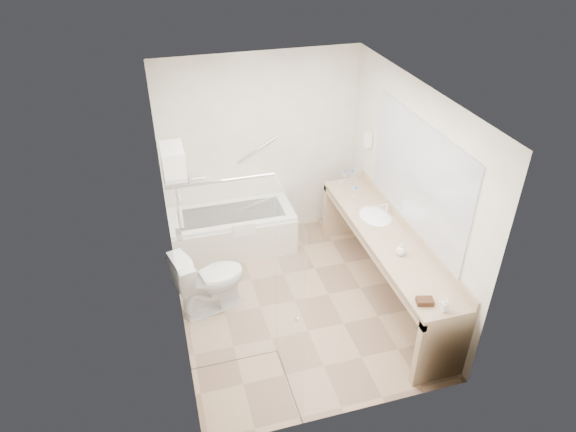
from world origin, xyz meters
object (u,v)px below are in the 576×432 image
object	(u,v)px
bathtub	(232,231)
vanity_counter	(386,250)
toilet	(210,280)
water_bottle_left	(345,177)
amenity_basket	(425,301)

from	to	relation	value
bathtub	vanity_counter	world-z (taller)	vanity_counter
toilet	water_bottle_left	world-z (taller)	water_bottle_left
amenity_basket	water_bottle_left	xyz separation A→B (m)	(0.12, 2.37, 0.06)
bathtub	toilet	xyz separation A→B (m)	(-0.45, -1.08, 0.12)
water_bottle_left	amenity_basket	bearing A→B (deg)	-92.98
bathtub	toilet	world-z (taller)	toilet
toilet	bathtub	bearing A→B (deg)	-37.56
amenity_basket	water_bottle_left	world-z (taller)	water_bottle_left
vanity_counter	amenity_basket	bearing A→B (deg)	-97.67
toilet	amenity_basket	distance (m)	2.37
vanity_counter	water_bottle_left	world-z (taller)	water_bottle_left
vanity_counter	bathtub	bearing A→B (deg)	137.65
water_bottle_left	bathtub	bearing A→B (deg)	174.68
vanity_counter	toilet	distance (m)	2.01
vanity_counter	toilet	xyz separation A→B (m)	(-1.97, 0.31, -0.24)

